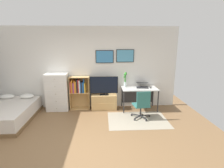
# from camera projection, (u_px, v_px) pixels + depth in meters

# --- Properties ---
(ground_plane) EXTENTS (7.20, 7.20, 0.00)m
(ground_plane) POSITION_uv_depth(u_px,v_px,m) (78.00, 146.00, 3.79)
(ground_plane) COLOR brown
(wall_back_with_posters) EXTENTS (6.12, 0.09, 2.70)m
(wall_back_with_posters) POSITION_uv_depth(u_px,v_px,m) (86.00, 68.00, 5.84)
(wall_back_with_posters) COLOR silver
(wall_back_with_posters) RESTS_ON ground_plane
(area_rug) EXTENTS (1.70, 1.20, 0.01)m
(area_rug) POSITION_uv_depth(u_px,v_px,m) (138.00, 120.00, 5.06)
(area_rug) COLOR #9E937F
(area_rug) RESTS_ON ground_plane
(bed) EXTENTS (1.42, 1.97, 0.58)m
(bed) POSITION_uv_depth(u_px,v_px,m) (7.00, 113.00, 4.98)
(bed) COLOR brown
(bed) RESTS_ON ground_plane
(dresser) EXTENTS (0.70, 0.46, 1.22)m
(dresser) POSITION_uv_depth(u_px,v_px,m) (57.00, 92.00, 5.69)
(dresser) COLOR white
(dresser) RESTS_ON ground_plane
(bookshelf) EXTENTS (0.65, 0.30, 1.10)m
(bookshelf) POSITION_uv_depth(u_px,v_px,m) (79.00, 90.00, 5.77)
(bookshelf) COLOR tan
(bookshelf) RESTS_ON ground_plane
(tv_stand) EXTENTS (0.83, 0.41, 0.50)m
(tv_stand) POSITION_uv_depth(u_px,v_px,m) (104.00, 102.00, 5.87)
(tv_stand) COLOR tan
(tv_stand) RESTS_ON ground_plane
(television) EXTENTS (0.92, 0.16, 0.62)m
(television) POSITION_uv_depth(u_px,v_px,m) (104.00, 86.00, 5.72)
(television) COLOR black
(television) RESTS_ON tv_stand
(desk) EXTENTS (1.15, 0.65, 0.74)m
(desk) POSITION_uv_depth(u_px,v_px,m) (139.00, 91.00, 5.81)
(desk) COLOR silver
(desk) RESTS_ON ground_plane
(office_chair) EXTENTS (0.57, 0.58, 0.86)m
(office_chair) POSITION_uv_depth(u_px,v_px,m) (142.00, 104.00, 5.03)
(office_chair) COLOR #232326
(office_chair) RESTS_ON ground_plane
(laptop) EXTENTS (0.43, 0.46, 0.17)m
(laptop) POSITION_uv_depth(u_px,v_px,m) (142.00, 85.00, 5.81)
(laptop) COLOR black
(laptop) RESTS_ON desk
(computer_mouse) EXTENTS (0.06, 0.10, 0.03)m
(computer_mouse) POSITION_uv_depth(u_px,v_px,m) (151.00, 88.00, 5.69)
(computer_mouse) COLOR #262628
(computer_mouse) RESTS_ON desk
(bamboo_vase) EXTENTS (0.11, 0.11, 0.49)m
(bamboo_vase) POSITION_uv_depth(u_px,v_px,m) (125.00, 79.00, 5.83)
(bamboo_vase) COLOR silver
(bamboo_vase) RESTS_ON desk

